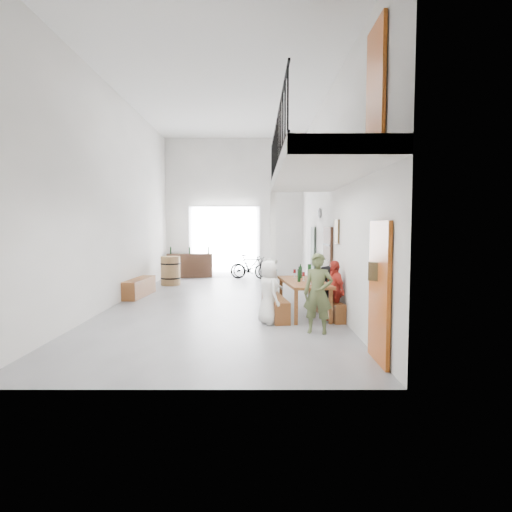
{
  "coord_description": "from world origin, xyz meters",
  "views": [
    {
      "loc": [
        0.88,
        -11.16,
        2.02
      ],
      "look_at": [
        0.87,
        -0.5,
        1.28
      ],
      "focal_mm": 30.0,
      "sensor_mm": 36.0,
      "label": 1
    }
  ],
  "objects_px": {
    "bench_inner": "(275,306)",
    "side_bench": "(139,287)",
    "oak_barrel": "(171,271)",
    "bicycle_near": "(252,268)",
    "host_standing": "(318,293)",
    "serving_counter": "(190,266)",
    "tasting_table": "(304,284)"
  },
  "relations": [
    {
      "from": "bicycle_near",
      "to": "bench_inner",
      "type": "bearing_deg",
      "value": -157.33
    },
    {
      "from": "serving_counter",
      "to": "bicycle_near",
      "type": "xyz_separation_m",
      "value": [
        2.46,
        -0.22,
        -0.06
      ]
    },
    {
      "from": "tasting_table",
      "to": "bicycle_near",
      "type": "relative_size",
      "value": 1.41
    },
    {
      "from": "side_bench",
      "to": "bicycle_near",
      "type": "bearing_deg",
      "value": 53.54
    },
    {
      "from": "oak_barrel",
      "to": "host_standing",
      "type": "distance_m",
      "value": 7.77
    },
    {
      "from": "host_standing",
      "to": "serving_counter",
      "type": "bearing_deg",
      "value": 129.24
    },
    {
      "from": "serving_counter",
      "to": "bicycle_near",
      "type": "bearing_deg",
      "value": -12.27
    },
    {
      "from": "bench_inner",
      "to": "bicycle_near",
      "type": "relative_size",
      "value": 1.29
    },
    {
      "from": "side_bench",
      "to": "oak_barrel",
      "type": "xyz_separation_m",
      "value": [
        0.44,
        2.34,
        0.24
      ]
    },
    {
      "from": "bicycle_near",
      "to": "host_standing",
      "type": "bearing_deg",
      "value": -153.28
    },
    {
      "from": "host_standing",
      "to": "bicycle_near",
      "type": "distance_m",
      "value": 8.72
    },
    {
      "from": "bench_inner",
      "to": "serving_counter",
      "type": "xyz_separation_m",
      "value": [
        -3.05,
        7.27,
        0.24
      ]
    },
    {
      "from": "side_bench",
      "to": "bicycle_near",
      "type": "xyz_separation_m",
      "value": [
        3.21,
        4.35,
        0.15
      ]
    },
    {
      "from": "bench_inner",
      "to": "oak_barrel",
      "type": "relative_size",
      "value": 2.03
    },
    {
      "from": "bicycle_near",
      "to": "serving_counter",
      "type": "bearing_deg",
      "value": 102.73
    },
    {
      "from": "tasting_table",
      "to": "serving_counter",
      "type": "relative_size",
      "value": 1.24
    },
    {
      "from": "bench_inner",
      "to": "bicycle_near",
      "type": "bearing_deg",
      "value": 87.68
    },
    {
      "from": "host_standing",
      "to": "bicycle_near",
      "type": "relative_size",
      "value": 0.97
    },
    {
      "from": "bench_inner",
      "to": "serving_counter",
      "type": "distance_m",
      "value": 7.89
    },
    {
      "from": "tasting_table",
      "to": "bench_inner",
      "type": "relative_size",
      "value": 1.09
    },
    {
      "from": "host_standing",
      "to": "bicycle_near",
      "type": "bearing_deg",
      "value": 114.79
    },
    {
      "from": "tasting_table",
      "to": "host_standing",
      "type": "relative_size",
      "value": 1.45
    },
    {
      "from": "tasting_table",
      "to": "bench_inner",
      "type": "distance_m",
      "value": 0.81
    },
    {
      "from": "oak_barrel",
      "to": "host_standing",
      "type": "xyz_separation_m",
      "value": [
        4.11,
        -6.59,
        0.26
      ]
    },
    {
      "from": "bench_inner",
      "to": "bicycle_near",
      "type": "distance_m",
      "value": 7.08
    },
    {
      "from": "bench_inner",
      "to": "side_bench",
      "type": "relative_size",
      "value": 1.11
    },
    {
      "from": "tasting_table",
      "to": "oak_barrel",
      "type": "bearing_deg",
      "value": 122.46
    },
    {
      "from": "oak_barrel",
      "to": "bicycle_near",
      "type": "height_order",
      "value": "oak_barrel"
    },
    {
      "from": "serving_counter",
      "to": "bicycle_near",
      "type": "distance_m",
      "value": 2.47
    },
    {
      "from": "oak_barrel",
      "to": "host_standing",
      "type": "bearing_deg",
      "value": -58.08
    },
    {
      "from": "tasting_table",
      "to": "host_standing",
      "type": "distance_m",
      "value": 1.61
    },
    {
      "from": "bench_inner",
      "to": "side_bench",
      "type": "bearing_deg",
      "value": 137.52
    }
  ]
}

